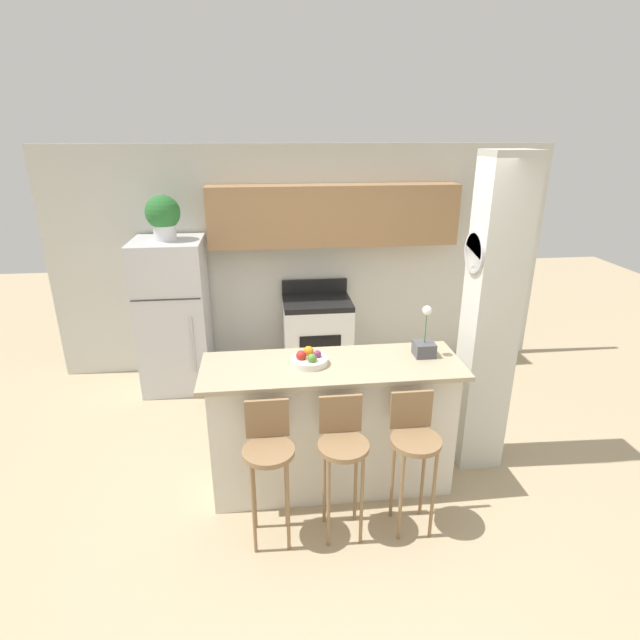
{
  "coord_description": "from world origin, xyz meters",
  "views": [
    {
      "loc": [
        -0.48,
        -3.29,
        2.67
      ],
      "look_at": [
        0.0,
        0.79,
        1.11
      ],
      "focal_mm": 28.0,
      "sensor_mm": 36.0,
      "label": 1
    }
  ],
  "objects": [
    {
      "name": "ground_plane",
      "position": [
        0.0,
        0.0,
        0.0
      ],
      "size": [
        14.0,
        14.0,
        0.0
      ],
      "primitive_type": "plane",
      "color": "tan"
    },
    {
      "name": "wall_back",
      "position": [
        0.12,
        2.2,
        1.49
      ],
      "size": [
        5.6,
        0.38,
        2.55
      ],
      "color": "silver",
      "rests_on": "ground_plane"
    },
    {
      "name": "pillar_right",
      "position": [
        1.27,
        0.19,
        1.28
      ],
      "size": [
        0.38,
        0.32,
        2.55
      ],
      "color": "silver",
      "rests_on": "ground_plane"
    },
    {
      "name": "counter_bar",
      "position": [
        0.0,
        0.0,
        0.53
      ],
      "size": [
        1.93,
        0.65,
        1.06
      ],
      "color": "silver",
      "rests_on": "ground_plane"
    },
    {
      "name": "refrigerator",
      "position": [
        -1.45,
        1.87,
        0.82
      ],
      "size": [
        0.71,
        0.71,
        1.63
      ],
      "color": "silver",
      "rests_on": "ground_plane"
    },
    {
      "name": "stove_range",
      "position": [
        0.1,
        1.94,
        0.46
      ],
      "size": [
        0.75,
        0.59,
        1.07
      ],
      "color": "white",
      "rests_on": "ground_plane"
    },
    {
      "name": "bar_stool_left",
      "position": [
        -0.49,
        -0.5,
        0.68
      ],
      "size": [
        0.34,
        0.34,
        1.01
      ],
      "color": "olive",
      "rests_on": "ground_plane"
    },
    {
      "name": "bar_stool_mid",
      "position": [
        0.0,
        -0.5,
        0.68
      ],
      "size": [
        0.34,
        0.34,
        1.01
      ],
      "color": "olive",
      "rests_on": "ground_plane"
    },
    {
      "name": "bar_stool_right",
      "position": [
        0.49,
        -0.5,
        0.68
      ],
      "size": [
        0.34,
        0.34,
        1.01
      ],
      "color": "olive",
      "rests_on": "ground_plane"
    },
    {
      "name": "potted_plant_on_fridge",
      "position": [
        -1.45,
        1.87,
        1.88
      ],
      "size": [
        0.34,
        0.34,
        0.45
      ],
      "color": "silver",
      "rests_on": "refrigerator"
    },
    {
      "name": "orchid_vase",
      "position": [
        0.72,
        0.07,
        1.15
      ],
      "size": [
        0.15,
        0.15,
        0.4
      ],
      "color": "#4C4C51",
      "rests_on": "counter_bar"
    },
    {
      "name": "fruit_bowl",
      "position": [
        -0.17,
        0.02,
        1.1
      ],
      "size": [
        0.27,
        0.27,
        0.11
      ],
      "color": "silver",
      "rests_on": "counter_bar"
    },
    {
      "name": "trash_bin",
      "position": [
        -0.87,
        1.62,
        0.19
      ],
      "size": [
        0.28,
        0.28,
        0.38
      ],
      "color": "black",
      "rests_on": "ground_plane"
    }
  ]
}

